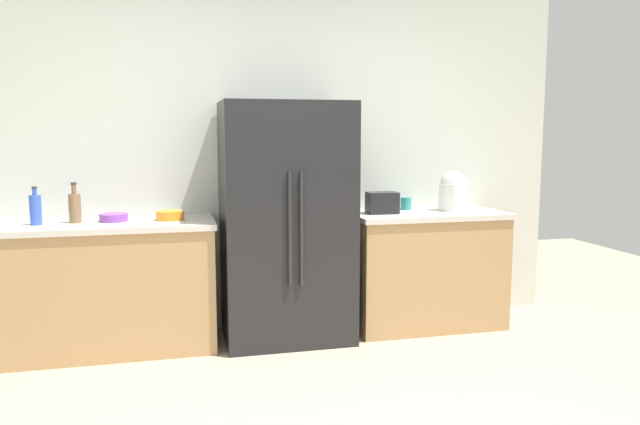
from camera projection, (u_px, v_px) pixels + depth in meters
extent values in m
cube|color=silver|center=(274.00, 134.00, 4.71)|extent=(4.66, 0.10, 3.02)
cube|color=tan|center=(97.00, 290.00, 4.20)|extent=(1.59, 0.58, 0.87)
cube|color=beige|center=(94.00, 226.00, 4.14)|extent=(1.62, 0.61, 0.04)
cube|color=tan|center=(425.00, 271.00, 4.78)|extent=(1.16, 0.58, 0.87)
cube|color=beige|center=(427.00, 214.00, 4.72)|extent=(1.19, 0.61, 0.04)
cube|color=black|center=(286.00, 222.00, 4.42)|extent=(0.92, 0.65, 1.73)
cylinder|color=#262628|center=(290.00, 230.00, 4.08)|extent=(0.02, 0.02, 0.78)
cylinder|color=#262628|center=(301.00, 229.00, 4.10)|extent=(0.02, 0.02, 0.78)
cube|color=black|center=(382.00, 203.00, 4.61)|extent=(0.23, 0.15, 0.16)
cylinder|color=white|center=(453.00, 197.00, 4.79)|extent=(0.23, 0.23, 0.21)
sphere|color=white|center=(453.00, 183.00, 4.77)|extent=(0.21, 0.21, 0.21)
cylinder|color=blue|center=(36.00, 210.00, 4.02)|extent=(0.08, 0.08, 0.20)
cylinder|color=blue|center=(35.00, 192.00, 4.01)|extent=(0.03, 0.03, 0.04)
cylinder|color=#333338|center=(34.00, 188.00, 4.00)|extent=(0.03, 0.03, 0.02)
cylinder|color=brown|center=(75.00, 208.00, 4.12)|extent=(0.08, 0.08, 0.20)
cylinder|color=brown|center=(74.00, 189.00, 4.11)|extent=(0.03, 0.03, 0.06)
cylinder|color=#333338|center=(74.00, 184.00, 4.10)|extent=(0.04, 0.04, 0.02)
cylinder|color=teal|center=(406.00, 203.00, 4.84)|extent=(0.09, 0.09, 0.10)
cylinder|color=black|center=(391.00, 205.00, 4.78)|extent=(0.08, 0.08, 0.09)
cylinder|color=white|center=(7.00, 223.00, 3.96)|extent=(0.18, 0.18, 0.05)
cylinder|color=orange|center=(170.00, 215.00, 4.27)|extent=(0.19, 0.19, 0.06)
cylinder|color=purple|center=(114.00, 217.00, 4.20)|extent=(0.19, 0.19, 0.05)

